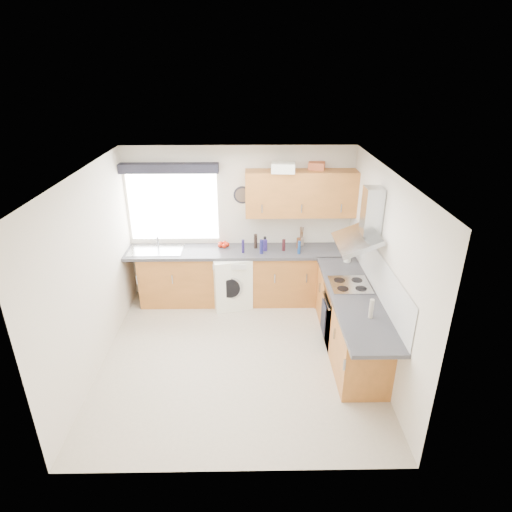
{
  "coord_description": "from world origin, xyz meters",
  "views": [
    {
      "loc": [
        0.16,
        -4.73,
        3.62
      ],
      "look_at": [
        0.25,
        0.85,
        1.1
      ],
      "focal_mm": 30.0,
      "sensor_mm": 36.0,
      "label": 1
    }
  ],
  "objects_px": {
    "oven": "(347,316)",
    "upper_cabinets": "(301,193)",
    "extractor_hood": "(364,225)",
    "washing_machine": "(231,280)"
  },
  "relations": [
    {
      "from": "oven",
      "to": "extractor_hood",
      "type": "distance_m",
      "value": 1.35
    },
    {
      "from": "upper_cabinets",
      "to": "oven",
      "type": "bearing_deg",
      "value": -67.46
    },
    {
      "from": "oven",
      "to": "upper_cabinets",
      "type": "relative_size",
      "value": 0.5
    },
    {
      "from": "oven",
      "to": "extractor_hood",
      "type": "height_order",
      "value": "extractor_hood"
    },
    {
      "from": "oven",
      "to": "upper_cabinets",
      "type": "xyz_separation_m",
      "value": [
        -0.55,
        1.32,
        1.38
      ]
    },
    {
      "from": "extractor_hood",
      "to": "washing_machine",
      "type": "distance_m",
      "value": 2.46
    },
    {
      "from": "extractor_hood",
      "to": "upper_cabinets",
      "type": "height_order",
      "value": "upper_cabinets"
    },
    {
      "from": "oven",
      "to": "upper_cabinets",
      "type": "height_order",
      "value": "upper_cabinets"
    },
    {
      "from": "extractor_hood",
      "to": "washing_machine",
      "type": "relative_size",
      "value": 0.9
    },
    {
      "from": "oven",
      "to": "upper_cabinets",
      "type": "distance_m",
      "value": 1.99
    }
  ]
}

